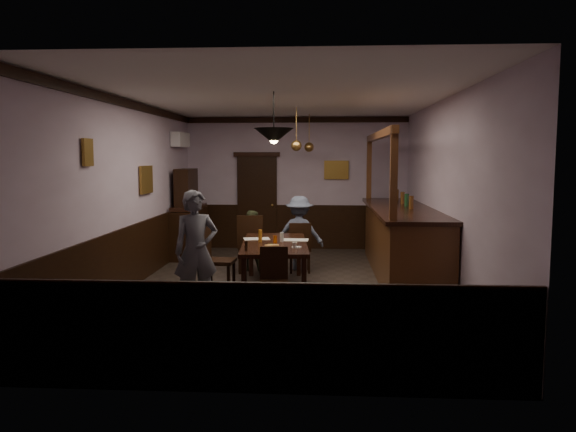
# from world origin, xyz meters

# --- Properties ---
(room) EXTENTS (5.01, 8.01, 3.01)m
(room) POSITION_xyz_m (0.00, 0.00, 1.50)
(room) COLOR #2D2621
(room) RESTS_ON ground
(dining_table) EXTENTS (1.17, 2.27, 0.75)m
(dining_table) POSITION_xyz_m (-0.16, -0.05, 0.69)
(dining_table) COLOR black
(dining_table) RESTS_ON ground
(chair_far_left) EXTENTS (0.50, 0.50, 1.06)m
(chair_far_left) POSITION_xyz_m (-0.70, 1.18, 0.58)
(chair_far_left) COLOR black
(chair_far_left) RESTS_ON ground
(chair_far_right) EXTENTS (0.43, 0.43, 0.92)m
(chair_far_right) POSITION_xyz_m (0.19, 1.26, 0.50)
(chair_far_right) COLOR black
(chair_far_right) RESTS_ON ground
(chair_near) EXTENTS (0.41, 0.41, 0.88)m
(chair_near) POSITION_xyz_m (-0.05, -1.37, 0.48)
(chair_near) COLOR black
(chair_near) RESTS_ON ground
(chair_side) EXTENTS (0.48, 0.48, 1.05)m
(chair_side) POSITION_xyz_m (-1.08, -0.31, 0.58)
(chair_side) COLOR black
(chair_side) RESTS_ON ground
(person_standing) EXTENTS (0.71, 0.62, 1.65)m
(person_standing) POSITION_xyz_m (-1.11, -1.38, 0.82)
(person_standing) COLOR slate
(person_standing) RESTS_ON ground
(person_seated_left) EXTENTS (0.60, 0.50, 1.11)m
(person_seated_left) POSITION_xyz_m (-0.73, 1.46, 0.56)
(person_seated_left) COLOR #3A4127
(person_seated_left) RESTS_ON ground
(person_seated_right) EXTENTS (0.95, 0.63, 1.37)m
(person_seated_right) POSITION_xyz_m (0.17, 1.53, 0.69)
(person_seated_right) COLOR slate
(person_seated_right) RESTS_ON ground
(newspaper_left) EXTENTS (0.47, 0.38, 0.01)m
(newspaper_left) POSITION_xyz_m (-0.48, 0.30, 0.75)
(newspaper_left) COLOR silver
(newspaper_left) RESTS_ON dining_table
(newspaper_right) EXTENTS (0.43, 0.31, 0.01)m
(newspaper_right) POSITION_xyz_m (0.16, 0.22, 0.75)
(newspaper_right) COLOR silver
(newspaper_right) RESTS_ON dining_table
(napkin) EXTENTS (0.16, 0.16, 0.00)m
(napkin) POSITION_xyz_m (-0.16, -0.31, 0.75)
(napkin) COLOR #F9FF5D
(napkin) RESTS_ON dining_table
(saucer) EXTENTS (0.15, 0.15, 0.01)m
(saucer) POSITION_xyz_m (0.21, -0.52, 0.76)
(saucer) COLOR white
(saucer) RESTS_ON dining_table
(coffee_cup) EXTENTS (0.09, 0.09, 0.07)m
(coffee_cup) POSITION_xyz_m (0.18, -0.57, 0.80)
(coffee_cup) COLOR white
(coffee_cup) RESTS_ON saucer
(pastry_plate) EXTENTS (0.22, 0.22, 0.01)m
(pastry_plate) POSITION_xyz_m (-0.20, -0.60, 0.76)
(pastry_plate) COLOR white
(pastry_plate) RESTS_ON dining_table
(pastry_ring_a) EXTENTS (0.13, 0.13, 0.04)m
(pastry_ring_a) POSITION_xyz_m (-0.19, -0.62, 0.79)
(pastry_ring_a) COLOR #C68C47
(pastry_ring_a) RESTS_ON pastry_plate
(pastry_ring_b) EXTENTS (0.13, 0.13, 0.04)m
(pastry_ring_b) POSITION_xyz_m (-0.11, -0.59, 0.79)
(pastry_ring_b) COLOR #C68C47
(pastry_ring_b) RESTS_ON pastry_plate
(soda_can) EXTENTS (0.07, 0.07, 0.12)m
(soda_can) POSITION_xyz_m (-0.14, -0.11, 0.81)
(soda_can) COLOR #DF5C12
(soda_can) RESTS_ON dining_table
(beer_glass) EXTENTS (0.06, 0.06, 0.20)m
(beer_glass) POSITION_xyz_m (-0.39, -0.04, 0.85)
(beer_glass) COLOR #BF721E
(beer_glass) RESTS_ON dining_table
(water_glass) EXTENTS (0.06, 0.06, 0.15)m
(water_glass) POSITION_xyz_m (-0.05, 0.02, 0.82)
(water_glass) COLOR silver
(water_glass) RESTS_ON dining_table
(pepper_mill) EXTENTS (0.04, 0.04, 0.14)m
(pepper_mill) POSITION_xyz_m (-0.50, -0.84, 0.82)
(pepper_mill) COLOR black
(pepper_mill) RESTS_ON dining_table
(sideboard) EXTENTS (0.50, 1.40, 1.85)m
(sideboard) POSITION_xyz_m (-2.21, 2.78, 0.74)
(sideboard) COLOR black
(sideboard) RESTS_ON ground
(bar_counter) EXTENTS (1.05, 4.52, 2.53)m
(bar_counter) POSITION_xyz_m (1.99, 1.18, 0.64)
(bar_counter) COLOR #4A2813
(bar_counter) RESTS_ON ground
(door_back) EXTENTS (0.90, 0.06, 2.10)m
(door_back) POSITION_xyz_m (-0.90, 3.95, 1.05)
(door_back) COLOR black
(door_back) RESTS_ON ground
(ac_unit) EXTENTS (0.20, 0.85, 0.30)m
(ac_unit) POSITION_xyz_m (-2.38, 2.90, 2.45)
(ac_unit) COLOR white
(ac_unit) RESTS_ON ground
(picture_left_small) EXTENTS (0.04, 0.28, 0.36)m
(picture_left_small) POSITION_xyz_m (-2.46, -1.60, 2.15)
(picture_left_small) COLOR olive
(picture_left_small) RESTS_ON ground
(picture_left_large) EXTENTS (0.04, 0.62, 0.48)m
(picture_left_large) POSITION_xyz_m (-2.46, 0.80, 1.70)
(picture_left_large) COLOR olive
(picture_left_large) RESTS_ON ground
(picture_back) EXTENTS (0.55, 0.04, 0.42)m
(picture_back) POSITION_xyz_m (0.90, 3.96, 1.80)
(picture_back) COLOR olive
(picture_back) RESTS_ON ground
(pendant_iron) EXTENTS (0.56, 0.56, 0.73)m
(pendant_iron) POSITION_xyz_m (-0.10, -0.85, 2.38)
(pendant_iron) COLOR black
(pendant_iron) RESTS_ON ground
(pendant_brass_mid) EXTENTS (0.20, 0.20, 0.81)m
(pendant_brass_mid) POSITION_xyz_m (0.10, 1.71, 2.30)
(pendant_brass_mid) COLOR #BF8C3F
(pendant_brass_mid) RESTS_ON ground
(pendant_brass_far) EXTENTS (0.20, 0.20, 0.81)m
(pendant_brass_far) POSITION_xyz_m (0.30, 3.23, 2.30)
(pendant_brass_far) COLOR #BF8C3F
(pendant_brass_far) RESTS_ON ground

